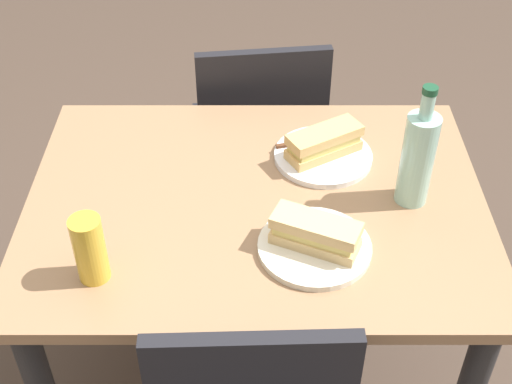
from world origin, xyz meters
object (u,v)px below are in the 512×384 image
(water_bottle, at_px, (418,158))
(baguette_sandwich_near, at_px, (315,233))
(dining_table, at_px, (256,237))
(knife_near, at_px, (319,225))
(plate_far, at_px, (323,156))
(beer_glass, at_px, (89,249))
(baguette_sandwich_far, at_px, (324,143))
(plate_near, at_px, (314,247))
(chair_far, at_px, (260,138))
(knife_far, at_px, (307,142))

(water_bottle, bearing_deg, baguette_sandwich_near, -144.60)
(dining_table, bearing_deg, knife_near, -38.80)
(water_bottle, bearing_deg, plate_far, 140.85)
(beer_glass, bearing_deg, baguette_sandwich_far, 38.57)
(plate_near, distance_m, water_bottle, 0.30)
(baguette_sandwich_near, distance_m, plate_far, 0.32)
(baguette_sandwich_near, relative_size, plate_far, 0.82)
(baguette_sandwich_far, height_order, water_bottle, water_bottle)
(chair_far, distance_m, water_bottle, 0.77)
(chair_far, bearing_deg, plate_far, -70.43)
(knife_near, xyz_separation_m, baguette_sandwich_far, (0.03, 0.26, 0.03))
(baguette_sandwich_near, relative_size, baguette_sandwich_far, 1.00)
(dining_table, bearing_deg, baguette_sandwich_far, 42.62)
(baguette_sandwich_near, distance_m, knife_far, 0.36)
(water_bottle, bearing_deg, baguette_sandwich_far, 140.85)
(plate_near, relative_size, beer_glass, 1.59)
(plate_near, bearing_deg, chair_far, 98.56)
(knife_far, height_order, beer_glass, beer_glass)
(knife_near, bearing_deg, baguette_sandwich_near, -102.66)
(knife_near, bearing_deg, baguette_sandwich_far, 83.72)
(chair_far, relative_size, baguette_sandwich_near, 4.28)
(knife_near, bearing_deg, plate_far, 83.72)
(baguette_sandwich_near, height_order, baguette_sandwich_far, same)
(baguette_sandwich_far, relative_size, beer_glass, 1.30)
(knife_near, relative_size, plate_far, 0.63)
(plate_far, bearing_deg, knife_near, -96.28)
(chair_far, relative_size, beer_glass, 5.57)
(knife_far, bearing_deg, baguette_sandwich_near, -90.46)
(plate_near, xyz_separation_m, plate_far, (0.04, 0.32, 0.00))
(plate_near, distance_m, knife_near, 0.06)
(dining_table, bearing_deg, plate_near, -53.36)
(baguette_sandwich_near, distance_m, baguette_sandwich_far, 0.32)
(water_bottle, xyz_separation_m, beer_glass, (-0.68, -0.24, -0.04))
(plate_far, distance_m, knife_far, 0.06)
(dining_table, height_order, chair_far, chair_far)
(plate_near, height_order, plate_far, same)
(knife_near, relative_size, knife_far, 0.85)
(dining_table, relative_size, plate_far, 4.37)
(knife_far, bearing_deg, beer_glass, -136.11)
(baguette_sandwich_near, height_order, plate_far, baguette_sandwich_near)
(dining_table, bearing_deg, beer_glass, -143.68)
(baguette_sandwich_far, bearing_deg, plate_far, -90.00)
(baguette_sandwich_near, bearing_deg, beer_glass, -170.63)
(baguette_sandwich_near, bearing_deg, baguette_sandwich_far, 82.57)
(chair_far, height_order, beer_glass, beer_glass)
(baguette_sandwich_far, bearing_deg, chair_far, 109.57)
(knife_far, bearing_deg, plate_far, -48.65)
(chair_far, distance_m, knife_near, 0.76)
(baguette_sandwich_far, distance_m, beer_glass, 0.63)
(beer_glass, bearing_deg, knife_far, 43.89)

